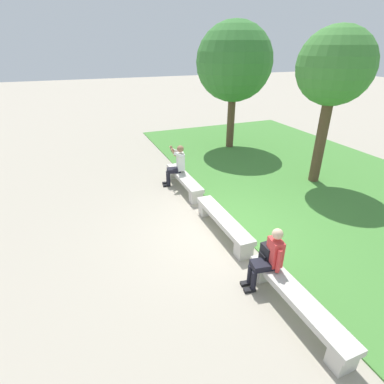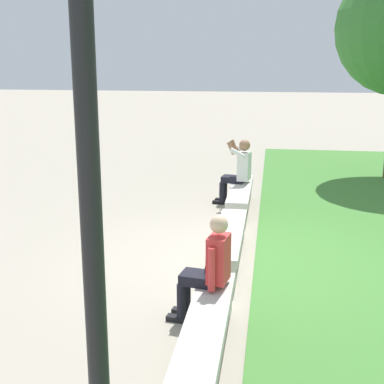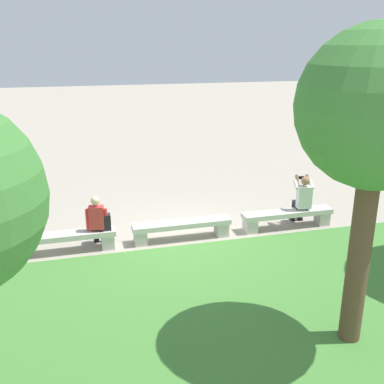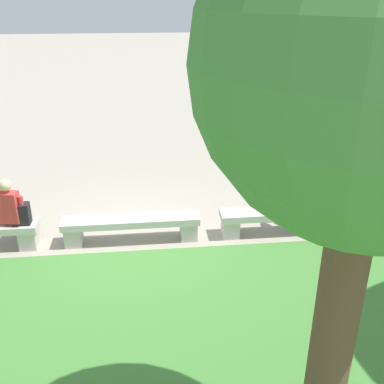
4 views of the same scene
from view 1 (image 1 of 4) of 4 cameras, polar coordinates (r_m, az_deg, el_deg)
ground_plane at (r=7.48m, az=5.83°, el=-7.67°), size 80.00×80.00×0.00m
grass_strip at (r=10.07m, az=28.59°, el=-1.50°), size 19.72×8.00×0.03m
bench_main at (r=9.50m, az=-1.54°, el=2.32°), size 2.32×0.40×0.45m
bench_near at (r=7.31m, az=5.94°, el=-5.65°), size 2.32×0.40×0.45m
bench_mid at (r=5.60m, az=19.43°, el=-19.02°), size 2.32×0.40×0.45m
person_photographer at (r=9.68m, az=-2.87°, el=5.49°), size 0.51×0.76×1.32m
person_distant at (r=5.77m, az=14.44°, el=-11.90°), size 0.47×0.71×1.26m
backpack at (r=5.92m, az=14.21°, el=-11.29°), size 0.28×0.24×0.43m
tree_behind_wall at (r=10.20m, az=25.55°, el=20.45°), size 2.21×2.21×4.71m
tree_right_background at (r=13.23m, az=8.02°, el=23.22°), size 3.09×3.09×5.09m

